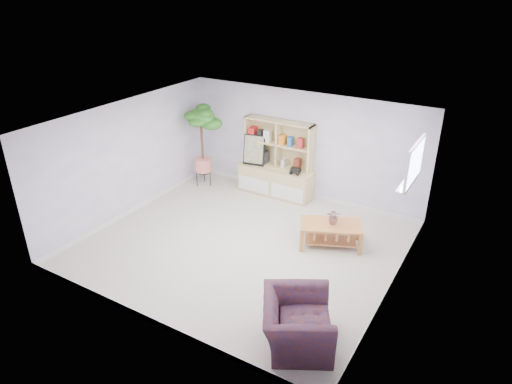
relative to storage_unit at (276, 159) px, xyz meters
The scene contains 14 objects.
floor 2.46m from the storage_unit, 76.64° to the right, with size 5.50×5.00×0.01m, color beige.
ceiling 2.77m from the storage_unit, 76.64° to the right, with size 5.50×5.00×0.01m, color white.
walls 2.33m from the storage_unit, 76.64° to the right, with size 5.51×5.01×2.40m.
baseboard 2.44m from the storage_unit, 76.64° to the right, with size 5.50×5.00×0.10m, color white, non-canonical shape.
window 3.82m from the storage_unit, 26.69° to the right, with size 0.10×0.98×0.68m, color silver, non-canonical shape.
window_sill 3.69m from the storage_unit, 27.12° to the right, with size 0.14×1.00×0.04m, color white.
storage_unit is the anchor object (origin of this frame).
poster 0.55m from the storage_unit, behind, with size 0.50×0.12×0.70m, color yellow, non-canonical shape.
toy_truck 0.55m from the storage_unit, ahead, with size 0.30×0.20×0.16m, color black, non-canonical shape.
coffee_table 2.49m from the storage_unit, 36.50° to the right, with size 1.12×0.61×0.46m, color #B67535, non-canonical shape.
table_plant 2.43m from the storage_unit, 35.53° to the right, with size 0.27×0.23×0.30m, color #327536.
floor_tree 1.80m from the storage_unit, 166.67° to the right, with size 0.71×0.71×1.93m, color #225C1A, non-canonical shape.
armchair 4.75m from the storage_unit, 58.04° to the right, with size 1.06×0.92×0.79m, color navy.
sill_plant 3.67m from the storage_unit, 25.26° to the right, with size 0.14×0.11×0.25m, color #225C1A.
Camera 1 is at (3.94, -6.17, 4.59)m, focal length 32.00 mm.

